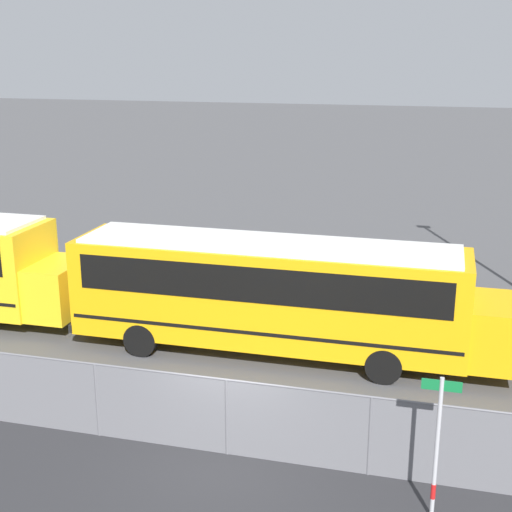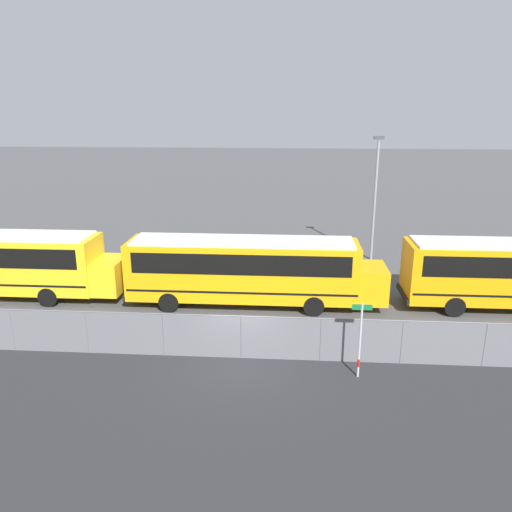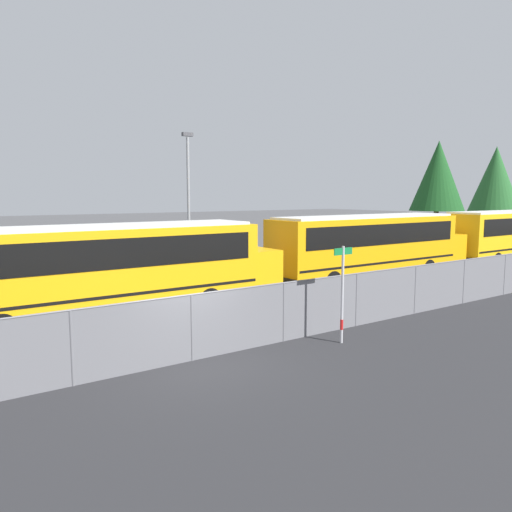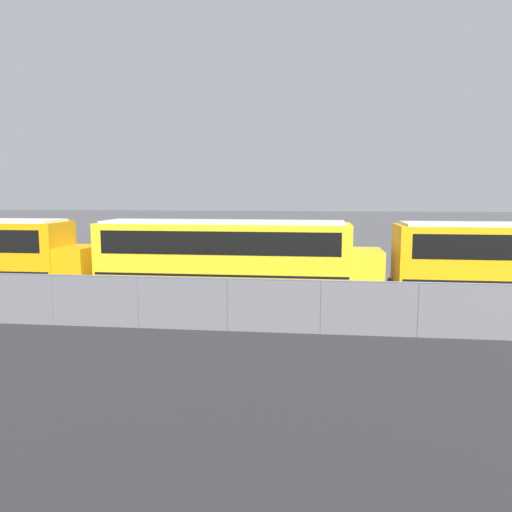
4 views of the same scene
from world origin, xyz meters
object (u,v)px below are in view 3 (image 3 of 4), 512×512
Objects in this scene: tree_0 at (438,176)px; tree_1 at (495,179)px; school_bus_5 at (512,232)px; street_sign at (342,292)px; school_bus_4 at (371,242)px; light_pole at (188,196)px; school_bus_3 at (112,264)px.

tree_0 is 0.98× the size of tree_1.
school_bus_5 is 22.40m from street_sign.
school_bus_4 is at bearing -159.13° from tree_1.
school_bus_5 is 20.57m from light_pole.
street_sign is 46.44m from tree_1.
light_pole reaches higher than school_bus_3.
light_pole is (-6.14, 7.68, 2.25)m from school_bus_4.
tree_0 reaches higher than light_pole.
tree_0 reaches higher than school_bus_5.
school_bus_4 is 4.36× the size of street_sign.
school_bus_3 is 7.87m from street_sign.
street_sign is 0.31× the size of tree_0.
light_pole reaches higher than street_sign.
tree_1 is (41.91, 19.50, 4.41)m from street_sign.
tree_1 is at bearing 5.66° from tree_0.
tree_1 is (11.72, 1.16, -0.07)m from tree_0.
school_bus_3 is 4.36× the size of street_sign.
school_bus_3 is 10.97m from light_pole.
street_sign is at bearing -148.72° from tree_0.
light_pole is (2.60, 14.53, 2.68)m from street_sign.
tree_0 is (8.77, 11.82, 4.05)m from school_bus_5.
tree_1 reaches higher than school_bus_4.
street_sign is (-8.74, -6.85, -0.43)m from school_bus_4.
light_pole is at bearing -172.13° from tree_0.
tree_1 is at bearing 24.95° from street_sign.
light_pole is at bearing -172.79° from tree_1.
tree_0 is (34.68, 11.88, 4.05)m from school_bus_3.
school_bus_5 is at bearing -126.58° from tree_0.
street_sign is 0.30× the size of tree_1.
tree_0 is at bearing 53.42° from school_bus_5.
tree_0 is (27.59, 3.81, 1.80)m from light_pole.
school_bus_4 is at bearing 1.70° from school_bus_3.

